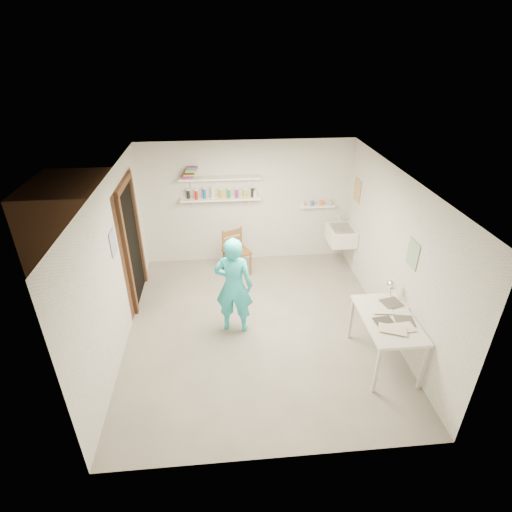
{
  "coord_description": "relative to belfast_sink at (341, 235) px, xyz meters",
  "views": [
    {
      "loc": [
        -0.5,
        -4.95,
        4.02
      ],
      "look_at": [
        0.0,
        0.4,
        1.05
      ],
      "focal_mm": 28.0,
      "sensor_mm": 36.0,
      "label": 1
    }
  ],
  "objects": [
    {
      "name": "floor",
      "position": [
        -1.75,
        -1.7,
        -0.71
      ],
      "size": [
        4.0,
        4.5,
        0.02
      ],
      "primitive_type": "cube",
      "color": "slate",
      "rests_on": "ground"
    },
    {
      "name": "ceiling",
      "position": [
        -1.75,
        -1.7,
        1.71
      ],
      "size": [
        4.0,
        4.5,
        0.02
      ],
      "primitive_type": "cube",
      "color": "silver",
      "rests_on": "wall_back"
    },
    {
      "name": "wall_back",
      "position": [
        -1.75,
        0.56,
        0.5
      ],
      "size": [
        4.0,
        0.02,
        2.4
      ],
      "primitive_type": "cube",
      "color": "silver",
      "rests_on": "ground"
    },
    {
      "name": "wall_front",
      "position": [
        -1.75,
        -3.96,
        0.5
      ],
      "size": [
        4.0,
        0.02,
        2.4
      ],
      "primitive_type": "cube",
      "color": "silver",
      "rests_on": "ground"
    },
    {
      "name": "wall_left",
      "position": [
        -3.76,
        -1.7,
        0.5
      ],
      "size": [
        0.02,
        4.5,
        2.4
      ],
      "primitive_type": "cube",
      "color": "silver",
      "rests_on": "ground"
    },
    {
      "name": "wall_right",
      "position": [
        0.26,
        -1.7,
        0.5
      ],
      "size": [
        0.02,
        4.5,
        2.4
      ],
      "primitive_type": "cube",
      "color": "silver",
      "rests_on": "ground"
    },
    {
      "name": "doorway_recess",
      "position": [
        -3.74,
        -0.65,
        0.3
      ],
      "size": [
        0.02,
        0.9,
        2.0
      ],
      "primitive_type": "cube",
      "color": "black",
      "rests_on": "wall_left"
    },
    {
      "name": "corridor_box",
      "position": [
        -4.45,
        -0.65,
        0.35
      ],
      "size": [
        1.4,
        1.5,
        2.1
      ],
      "primitive_type": "cube",
      "color": "brown",
      "rests_on": "ground"
    },
    {
      "name": "door_lintel",
      "position": [
        -3.72,
        -0.65,
        1.35
      ],
      "size": [
        0.06,
        1.05,
        0.1
      ],
      "primitive_type": "cube",
      "color": "brown",
      "rests_on": "wall_left"
    },
    {
      "name": "door_jamb_near",
      "position": [
        -3.72,
        -1.15,
        0.3
      ],
      "size": [
        0.06,
        0.1,
        2.0
      ],
      "primitive_type": "cube",
      "color": "brown",
      "rests_on": "ground"
    },
    {
      "name": "door_jamb_far",
      "position": [
        -3.72,
        -0.15,
        0.3
      ],
      "size": [
        0.06,
        0.1,
        2.0
      ],
      "primitive_type": "cube",
      "color": "brown",
      "rests_on": "ground"
    },
    {
      "name": "shelf_lower",
      "position": [
        -2.25,
        0.43,
        0.65
      ],
      "size": [
        1.5,
        0.22,
        0.03
      ],
      "primitive_type": "cube",
      "color": "white",
      "rests_on": "wall_back"
    },
    {
      "name": "shelf_upper",
      "position": [
        -2.25,
        0.43,
        1.05
      ],
      "size": [
        1.5,
        0.22,
        0.03
      ],
      "primitive_type": "cube",
      "color": "white",
      "rests_on": "wall_back"
    },
    {
      "name": "ledge_shelf",
      "position": [
        -0.4,
        0.47,
        0.42
      ],
      "size": [
        0.7,
        0.14,
        0.03
      ],
      "primitive_type": "cube",
      "color": "white",
      "rests_on": "wall_back"
    },
    {
      "name": "poster_left",
      "position": [
        -3.74,
        -1.65,
        0.85
      ],
      "size": [
        0.01,
        0.28,
        0.36
      ],
      "primitive_type": "cube",
      "color": "#334C7F",
      "rests_on": "wall_left"
    },
    {
      "name": "poster_right_a",
      "position": [
        0.24,
        0.1,
        0.85
      ],
      "size": [
        0.01,
        0.34,
        0.42
      ],
      "primitive_type": "cube",
      "color": "#995933",
      "rests_on": "wall_right"
    },
    {
      "name": "poster_right_b",
      "position": [
        0.24,
        -2.25,
        0.8
      ],
      "size": [
        0.01,
        0.3,
        0.38
      ],
      "primitive_type": "cube",
      "color": "#3F724C",
      "rests_on": "wall_right"
    },
    {
      "name": "belfast_sink",
      "position": [
        0.0,
        0.0,
        0.0
      ],
      "size": [
        0.48,
        0.6,
        0.3
      ],
      "primitive_type": "cube",
      "color": "white",
      "rests_on": "wall_right"
    },
    {
      "name": "man",
      "position": [
        -2.12,
        -1.7,
        0.08
      ],
      "size": [
        0.64,
        0.49,
        1.57
      ],
      "primitive_type": "imported",
      "rotation": [
        0.0,
        0.0,
        2.93
      ],
      "color": "#28BCC8",
      "rests_on": "ground"
    },
    {
      "name": "wall_clock",
      "position": [
        -2.16,
        -1.48,
        0.35
      ],
      "size": [
        0.28,
        0.09,
        0.28
      ],
      "primitive_type": "cylinder",
      "rotation": [
        1.57,
        0.0,
        -0.21
      ],
      "color": "beige",
      "rests_on": "man"
    },
    {
      "name": "wooden_chair",
      "position": [
        -2.0,
        -0.06,
        -0.23
      ],
      "size": [
        0.57,
        0.56,
        0.94
      ],
      "primitive_type": "cube",
      "rotation": [
        0.0,
        0.0,
        0.42
      ],
      "color": "brown",
      "rests_on": "ground"
    },
    {
      "name": "work_table",
      "position": [
        -0.11,
        -2.62,
        -0.32
      ],
      "size": [
        0.68,
        1.13,
        0.76
      ],
      "primitive_type": "cube",
      "color": "silver",
      "rests_on": "ground"
    },
    {
      "name": "desk_lamp",
      "position": [
        0.08,
        -2.17,
        0.28
      ],
      "size": [
        0.14,
        0.14,
        0.14
      ],
      "primitive_type": "sphere",
      "color": "white",
      "rests_on": "work_table"
    },
    {
      "name": "spray_cans",
      "position": [
        -2.25,
        0.43,
        0.75
      ],
      "size": [
        1.31,
        0.06,
        0.17
      ],
      "color": "black",
      "rests_on": "shelf_lower"
    },
    {
      "name": "book_stack",
      "position": [
        -2.79,
        0.43,
        1.16
      ],
      "size": [
        0.3,
        0.14,
        0.2
      ],
      "color": "red",
      "rests_on": "shelf_upper"
    },
    {
      "name": "ledge_pots",
      "position": [
        -0.4,
        0.47,
        0.48
      ],
      "size": [
        0.48,
        0.07,
        0.09
      ],
      "color": "silver",
      "rests_on": "ledge_shelf"
    },
    {
      "name": "papers",
      "position": [
        -0.11,
        -2.62,
        0.07
      ],
      "size": [
        0.3,
        0.22,
        0.03
      ],
      "color": "silver",
      "rests_on": "work_table"
    }
  ]
}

